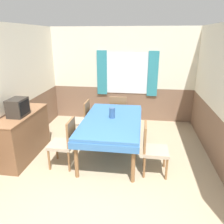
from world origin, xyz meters
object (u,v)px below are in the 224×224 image
at_px(chair_left_far, 82,119).
at_px(chair_right_near, 152,147).
at_px(tv, 18,107).
at_px(dining_table, 112,124).
at_px(chair_head_window, 118,112).
at_px(chair_left_near, 65,141).
at_px(vase, 112,113).
at_px(sideboard, 24,135).

relative_size(chair_left_far, chair_right_near, 1.00).
bearing_deg(chair_left_far, tv, 139.03).
distance_m(dining_table, chair_left_far, 1.00).
bearing_deg(chair_right_near, chair_left_far, -126.21).
bearing_deg(chair_head_window, dining_table, -90.00).
xyz_separation_m(dining_table, chair_right_near, (0.80, -0.58, -0.17)).
bearing_deg(chair_left_near, chair_left_far, 0.00).
bearing_deg(tv, chair_left_near, -6.79).
bearing_deg(chair_left_near, chair_head_window, -23.79).
bearing_deg(chair_left_near, dining_table, -53.79).
xyz_separation_m(dining_table, tv, (-1.71, -0.47, 0.42)).
bearing_deg(vase, dining_table, -87.98).
height_order(dining_table, tv, tv).
distance_m(chair_head_window, chair_right_near, 1.97).
bearing_deg(chair_head_window, tv, -135.28).
relative_size(chair_left_near, vase, 4.35).
distance_m(chair_left_near, sideboard, 0.97).
xyz_separation_m(tv, vase, (1.71, 0.54, -0.21)).
height_order(chair_left_far, vase, vase).
bearing_deg(tv, sideboard, 105.26).
bearing_deg(sideboard, chair_left_far, 44.81).
height_order(dining_table, chair_head_window, chair_head_window).
relative_size(dining_table, chair_head_window, 2.15).
distance_m(chair_left_far, vase, 1.02).
xyz_separation_m(chair_right_near, vase, (-0.80, 0.65, 0.38)).
relative_size(dining_table, chair_left_far, 2.15).
bearing_deg(chair_right_near, dining_table, -126.21).
distance_m(chair_right_near, tv, 2.58).
bearing_deg(dining_table, chair_right_near, -36.21).
bearing_deg(chair_head_window, chair_right_near, -66.21).
relative_size(dining_table, vase, 9.37).
distance_m(sideboard, vase, 1.84).
bearing_deg(tv, vase, 17.49).
bearing_deg(chair_left_far, dining_table, -126.21).
bearing_deg(chair_left_near, vase, -50.76).
distance_m(dining_table, sideboard, 1.79).
xyz_separation_m(chair_left_near, tv, (-0.92, 0.11, 0.59)).
height_order(chair_right_near, sideboard, chair_right_near).
xyz_separation_m(dining_table, chair_left_near, (-0.80, -0.58, -0.17)).
relative_size(sideboard, tv, 3.73).
xyz_separation_m(chair_right_near, sideboard, (-2.54, 0.22, -0.03)).
bearing_deg(tv, chair_left_far, 49.03).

